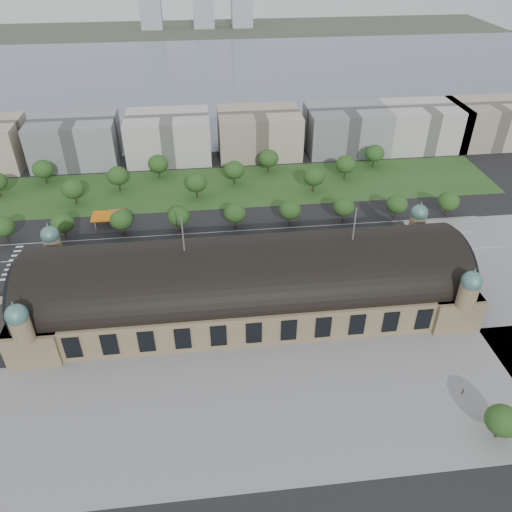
{
  "coord_description": "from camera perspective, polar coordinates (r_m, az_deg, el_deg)",
  "views": [
    {
      "loc": [
        -12.38,
        -133.06,
        114.85
      ],
      "look_at": [
        4.24,
        10.69,
        14.0
      ],
      "focal_mm": 35.0,
      "sensor_mm": 36.0,
      "label": 1
    }
  ],
  "objects": [
    {
      "name": "tree_row_2",
      "position": [
        222.96,
        -21.23,
        3.51
      ],
      "size": [
        9.6,
        9.6,
        11.52
      ],
      "color": "#2D2116",
      "rests_on": "ground"
    },
    {
      "name": "traffic_car_6",
      "position": [
        219.64,
        16.5,
        1.95
      ],
      "size": [
        4.73,
        2.29,
        1.3
      ],
      "primitive_type": "imported",
      "rotation": [
        0.0,
        0.0,
        -1.54
      ],
      "color": "white",
      "rests_on": "ground"
    },
    {
      "name": "traffic_car_3",
      "position": [
        208.73,
        -13.04,
        0.7
      ],
      "size": [
        4.67,
        1.94,
        1.35
      ],
      "primitive_type": "imported",
      "rotation": [
        0.0,
        0.0,
        1.56
      ],
      "color": "maroon",
      "rests_on": "ground"
    },
    {
      "name": "tree_belt_6",
      "position": [
        241.04,
        -6.84,
        8.32
      ],
      "size": [
        10.4,
        10.4,
        12.48
      ],
      "color": "#2D2116",
      "rests_on": "ground"
    },
    {
      "name": "ground",
      "position": [
        176.2,
        -0.97,
        -5.81
      ],
      "size": [
        900.0,
        900.0,
        0.0
      ],
      "primitive_type": "plane",
      "color": "black",
      "rests_on": "ground"
    },
    {
      "name": "tree_row_7",
      "position": [
        223.16,
        10.01,
        5.53
      ],
      "size": [
        9.6,
        9.6,
        11.52
      ],
      "color": "#2D2116",
      "rests_on": "ground"
    },
    {
      "name": "petrol_station",
      "position": [
        231.48,
        -16.11,
        4.49
      ],
      "size": [
        14.0,
        13.0,
        5.05
      ],
      "color": "orange",
      "rests_on": "ground"
    },
    {
      "name": "office_6",
      "position": [
        312.39,
        18.45,
        13.91
      ],
      "size": [
        45.0,
        32.0,
        24.0
      ],
      "primitive_type": "cube",
      "color": "#BBB8B2",
      "rests_on": "ground"
    },
    {
      "name": "traffic_car_2",
      "position": [
        209.12,
        -20.3,
        -0.65
      ],
      "size": [
        5.53,
        2.61,
        1.53
      ],
      "primitive_type": "imported",
      "rotation": [
        0.0,
        0.0,
        -1.59
      ],
      "color": "black",
      "rests_on": "ground"
    },
    {
      "name": "tree_belt_9",
      "position": [
        246.85,
        6.64,
        9.0
      ],
      "size": [
        10.4,
        10.4,
        12.48
      ],
      "color": "#2D2116",
      "rests_on": "ground"
    },
    {
      "name": "parked_car_1",
      "position": [
        200.65,
        -20.53,
        -2.33
      ],
      "size": [
        6.37,
        4.73,
        1.61
      ],
      "primitive_type": "imported",
      "rotation": [
        0.0,
        0.0,
        -1.17
      ],
      "color": "maroon",
      "rests_on": "ground"
    },
    {
      "name": "road_slab",
      "position": [
        206.17,
        -7.59,
        0.68
      ],
      "size": [
        260.0,
        26.0,
        0.1
      ],
      "primitive_type": "cube",
      "color": "black",
      "rests_on": "ground"
    },
    {
      "name": "far_shore",
      "position": [
        641.54,
        -5.91,
        24.4
      ],
      "size": [
        700.0,
        120.0,
        0.14
      ],
      "primitive_type": "cube",
      "color": "#44513D",
      "rests_on": "ground"
    },
    {
      "name": "tree_row_1",
      "position": [
        230.54,
        -26.98,
        3.0
      ],
      "size": [
        9.6,
        9.6,
        11.52
      ],
      "color": "#2D2116",
      "rests_on": "ground"
    },
    {
      "name": "parked_car_3",
      "position": [
        199.15,
        -18.59,
        -2.2
      ],
      "size": [
        4.56,
        3.25,
        1.44
      ],
      "primitive_type": "imported",
      "rotation": [
        0.0,
        0.0,
        -1.16
      ],
      "color": "#565A5D",
      "rests_on": "ground"
    },
    {
      "name": "parked_car_5",
      "position": [
        194.38,
        -9.27,
        -1.61
      ],
      "size": [
        5.39,
        5.05,
        1.41
      ],
      "primitive_type": "imported",
      "rotation": [
        0.0,
        0.0,
        -0.87
      ],
      "color": "#93949B",
      "rests_on": "ground"
    },
    {
      "name": "tree_belt_4",
      "position": [
        255.24,
        -15.53,
        8.83
      ],
      "size": [
        10.4,
        10.4,
        12.48
      ],
      "color": "#2D2116",
      "rests_on": "ground"
    },
    {
      "name": "tree_row_9",
      "position": [
        240.63,
        21.13,
        5.88
      ],
      "size": [
        9.6,
        9.6,
        11.52
      ],
      "color": "#2D2116",
      "rests_on": "ground"
    },
    {
      "name": "tree_row_5",
      "position": [
        215.2,
        -2.42,
        4.89
      ],
      "size": [
        9.6,
        9.6,
        11.52
      ],
      "color": "#2D2116",
      "rests_on": "ground"
    },
    {
      "name": "station",
      "position": [
        169.68,
        -1.01,
        -3.18
      ],
      "size": [
        150.0,
        48.4,
        44.3
      ],
      "color": "#8D7C57",
      "rests_on": "ground"
    },
    {
      "name": "pedestrian_1",
      "position": [
        159.99,
        22.57,
        -14.1
      ],
      "size": [
        0.82,
        0.74,
        1.87
      ],
      "primitive_type": "imported",
      "rotation": [
        0.0,
        0.0,
        0.56
      ],
      "color": "gray",
      "rests_on": "ground"
    },
    {
      "name": "tree_row_4",
      "position": [
        215.15,
        -8.83,
        4.47
      ],
      "size": [
        9.6,
        9.6,
        11.52
      ],
      "color": "#2D2116",
      "rests_on": "ground"
    },
    {
      "name": "tree_belt_7",
      "position": [
        252.29,
        -2.52,
        9.8
      ],
      "size": [
        10.4,
        10.4,
        12.48
      ],
      "color": "#2D2116",
      "rests_on": "ground"
    },
    {
      "name": "bus_mid",
      "position": [
        200.8,
        5.49,
        0.41
      ],
      "size": [
        12.53,
        3.13,
        3.48
      ],
      "primitive_type": "imported",
      "rotation": [
        0.0,
        0.0,
        1.55
      ],
      "color": "beige",
      "rests_on": "ground"
    },
    {
      "name": "tree_plaza_s",
      "position": [
        149.16,
        26.37,
        -16.51
      ],
      "size": [
        9.0,
        9.0,
        10.64
      ],
      "color": "#2D2116",
      "rests_on": "ground"
    },
    {
      "name": "office_2",
      "position": [
        293.15,
        -19.95,
        12.27
      ],
      "size": [
        45.0,
        32.0,
        24.0
      ],
      "primitive_type": "cube",
      "color": "gray",
      "rests_on": "ground"
    },
    {
      "name": "traffic_car_4",
      "position": [
        204.84,
        -5.01,
        0.88
      ],
      "size": [
        4.72,
        2.24,
        1.56
      ],
      "primitive_type": "imported",
      "rotation": [
        0.0,
        0.0,
        -1.48
      ],
      "color": "#192947",
      "rests_on": "ground"
    },
    {
      "name": "tree_belt_5",
      "position": [
        263.71,
        -11.12,
        10.32
      ],
      "size": [
        10.4,
        10.4,
        12.48
      ],
      "color": "#2D2116",
      "rests_on": "ground"
    },
    {
      "name": "office_3",
      "position": [
        285.79,
        -9.95,
        13.27
      ],
      "size": [
        45.0,
        32.0,
        24.0
      ],
      "primitive_type": "cube",
      "color": "#BBB8B2",
      "rests_on": "ground"
    },
    {
      "name": "parked_car_4",
      "position": [
        196.34,
        -17.8,
        -2.59
      ],
      "size": [
        5.13,
        3.56,
        1.6
      ],
      "primitive_type": "imported",
      "rotation": [
        0.0,
        0.0,
        -1.14
      ],
      "color": "silver",
      "rests_on": "ground"
    },
    {
      "name": "lake",
      "position": [
        446.26,
        -5.09,
        19.84
      ],
      "size": [
        700.0,
        320.0,
        0.08
      ],
      "primitive_type": "cube",
      "color": "slate",
      "rests_on": "ground"
    },
    {
      "name": "tree_row_3",
      "position": [
        217.77,
        -15.14,
        4.0
      ],
      "size": [
        9.6,
        9.6,
        11.52
      ],
      "color": "#2D2116",
      "rests_on": "ground"
    },
    {
      "name": "plaza_south",
      "position": [
        147.04,
        4.89,
        -16.67
      ],
      "size": [
        190.0,
        48.0,
        0.12
      ],
      "primitive_type": "cube",
      "color": "gray",
      "rests_on": "ground"
    },
    {
      "name": "office_4",
      "position": [
        287.07,
        0.33,
        13.88
      ],
      "size": [
        45.0,
        32.0,
        24.0
      ],
      "primitive_type": "cube",
      "color": "#B7A790",
      "rests_on": "ground"
    },
    {
      "name": "tree_belt_3",
      "position": [
        248.52,
        -20.17,
        7.19
      ],
      "size": [
        10.4,
        10.4,
        12.48
      ],
      "color": "#2D2116",
      "rests_on": "ground"
    },
    {
      "name": "tree_belt_2",
      "position": [
        274.54,
        -23.17,
        9.12
      ],
      "size": [
        10.4,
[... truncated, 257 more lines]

